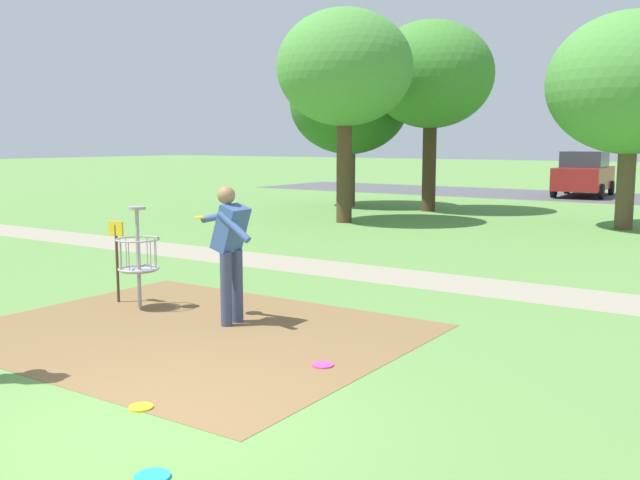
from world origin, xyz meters
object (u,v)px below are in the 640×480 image
tree_near_left (349,104)px  tree_mid_center (431,75)px  frisbee_far_left (152,477)px  tree_mid_left (345,69)px  player_foreground_watching (230,245)px  frisbee_mid_grass (141,407)px  tree_near_right (632,84)px  disc_golf_basket (136,253)px  parked_car_leftmost (584,174)px  frisbee_near_basket (323,365)px

tree_near_left → tree_mid_center: tree_mid_center is taller
frisbee_far_left → tree_near_left: (-9.61, 18.10, 3.52)m
frisbee_far_left → tree_mid_left: tree_mid_left is taller
player_foreground_watching → frisbee_far_left: size_ratio=7.03×
frisbee_mid_grass → tree_near_right: (0.81, 15.51, 3.67)m
player_foreground_watching → disc_golf_basket: bearing=-177.7°
disc_golf_basket → tree_mid_center: size_ratio=0.23×
tree_near_left → disc_golf_basket: bearing=-68.8°
player_foreground_watching → tree_mid_center: bearing=106.2°
tree_mid_center → parked_car_leftmost: bearing=74.5°
parked_car_leftmost → tree_mid_center: bearing=-105.5°
frisbee_far_left → tree_mid_left: (-7.03, 13.67, 4.19)m
tree_mid_left → tree_mid_center: (0.55, 4.27, 0.11)m
player_foreground_watching → frisbee_far_left: player_foreground_watching is taller
player_foreground_watching → tree_near_left: (-7.34, 14.68, 2.54)m
tree_mid_center → player_foreground_watching: bearing=-73.8°
frisbee_far_left → tree_near_right: (-0.22, 16.35, 3.67)m
tree_mid_left → frisbee_far_left: bearing=-62.8°
disc_golf_basket → parked_car_leftmost: bearing=90.0°
frisbee_near_basket → parked_car_leftmost: size_ratio=0.05×
frisbee_mid_grass → tree_mid_left: tree_mid_left is taller
frisbee_near_basket → parked_car_leftmost: (-3.52, 24.56, 0.91)m
disc_golf_basket → tree_near_left: (-5.72, 14.75, 2.77)m
frisbee_near_basket → tree_mid_center: bearing=111.7°
frisbee_mid_grass → parked_car_leftmost: parked_car_leftmost is taller
tree_near_right → parked_car_leftmost: size_ratio=1.27×
disc_golf_basket → player_foreground_watching: player_foreground_watching is taller
frisbee_far_left → frisbee_near_basket: bearing=98.4°
parked_car_leftmost → tree_near_left: bearing=-122.0°
frisbee_mid_grass → player_foreground_watching: bearing=115.6°
disc_golf_basket → frisbee_mid_grass: bearing=-41.4°
frisbee_far_left → tree_mid_left: size_ratio=0.04×
frisbee_near_basket → tree_mid_center: tree_mid_center is taller
tree_near_left → player_foreground_watching: bearing=-63.4°
player_foreground_watching → frisbee_mid_grass: (1.24, -2.58, -0.98)m
player_foreground_watching → frisbee_mid_grass: size_ratio=8.26×
parked_car_leftmost → frisbee_far_left: bearing=-81.8°
tree_mid_center → tree_near_right: bearing=-14.3°
player_foreground_watching → tree_mid_left: (-4.77, 10.26, 3.21)m
frisbee_far_left → tree_mid_left: bearing=117.2°
disc_golf_basket → tree_near_left: bearing=111.2°
frisbee_near_basket → tree_mid_left: bearing=121.1°
frisbee_far_left → parked_car_leftmost: size_ratio=0.06×
disc_golf_basket → tree_near_right: size_ratio=0.25×
player_foreground_watching → tree_near_right: bearing=81.0°
tree_near_right → tree_mid_center: tree_mid_center is taller
frisbee_near_basket → disc_golf_basket: bearing=168.7°
frisbee_mid_grass → tree_near_right: bearing=87.0°
disc_golf_basket → tree_mid_left: tree_mid_left is taller
tree_near_left → tree_near_right: tree_near_right is taller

